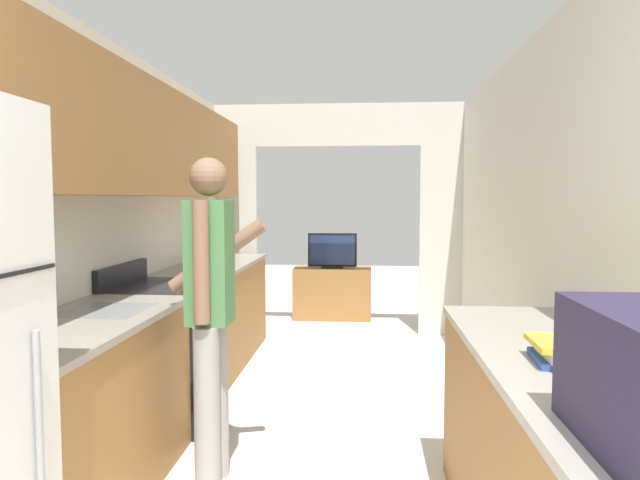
{
  "coord_description": "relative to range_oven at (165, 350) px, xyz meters",
  "views": [
    {
      "loc": [
        0.31,
        -0.59,
        1.48
      ],
      "look_at": [
        0.04,
        2.8,
        1.23
      ],
      "focal_mm": 32.0,
      "sensor_mm": 36.0,
      "label": 1
    }
  ],
  "objects": [
    {
      "name": "person",
      "position": [
        0.55,
        -0.86,
        0.45
      ],
      "size": [
        0.54,
        0.37,
        1.68
      ],
      "rotation": [
        0.0,
        0.0,
        1.56
      ],
      "color": "#9E9E9E",
      "rests_on": "ground_plane"
    },
    {
      "name": "counter_left",
      "position": [
        -0.01,
        0.16,
        -0.0
      ],
      "size": [
        0.62,
        4.19,
        0.9
      ],
      "color": "#9E6B38",
      "rests_on": "ground_plane"
    },
    {
      "name": "knife",
      "position": [
        0.04,
        0.5,
        0.45
      ],
      "size": [
        0.16,
        0.32,
        0.02
      ],
      "rotation": [
        0.0,
        0.0,
        0.6
      ],
      "color": "#B7B7BC",
      "rests_on": "counter_left"
    },
    {
      "name": "wall_far_with_doorway",
      "position": [
        1.03,
        2.53,
        1.0
      ],
      "size": [
        3.08,
        0.06,
        2.5
      ],
      "color": "silver",
      "rests_on": "ground_plane"
    },
    {
      "name": "range_oven",
      "position": [
        0.0,
        0.0,
        0.0
      ],
      "size": [
        0.66,
        0.77,
        1.04
      ],
      "color": "black",
      "rests_on": "ground_plane"
    },
    {
      "name": "tv_cabinet",
      "position": [
        0.94,
        3.29,
        -0.14
      ],
      "size": [
        0.95,
        0.42,
        0.63
      ],
      "color": "#9E6B38",
      "rests_on": "ground_plane"
    },
    {
      "name": "television",
      "position": [
        0.94,
        3.25,
        0.38
      ],
      "size": [
        0.6,
        0.16,
        0.43
      ],
      "color": "black",
      "rests_on": "tv_cabinet"
    },
    {
      "name": "wall_right",
      "position": [
        2.4,
        -0.89,
        0.79
      ],
      "size": [
        0.06,
        7.99,
        2.5
      ],
      "color": "silver",
      "rests_on": "ground_plane"
    },
    {
      "name": "book_stack",
      "position": [
        2.04,
        -1.66,
        0.49
      ],
      "size": [
        0.21,
        0.26,
        0.08
      ],
      "color": "#2D4C99",
      "rests_on": "counter_right"
    },
    {
      "name": "wall_left",
      "position": [
        -0.25,
        -0.43,
        1.07
      ],
      "size": [
        0.38,
        7.99,
        2.5
      ],
      "color": "silver",
      "rests_on": "ground_plane"
    }
  ]
}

